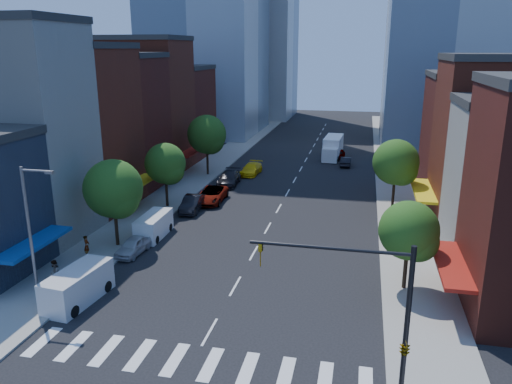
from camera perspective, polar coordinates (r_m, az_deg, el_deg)
ground at (r=30.56m, az=-5.32°, el=-15.64°), size 220.00×220.00×0.00m
sidewalk_left at (r=69.76m, az=-5.32°, el=2.82°), size 5.00×120.00×0.15m
sidewalk_right at (r=66.77m, az=15.62°, el=1.68°), size 5.00×120.00×0.15m
crosswalk at (r=28.19m, az=-7.25°, el=-18.72°), size 19.00×3.00×0.01m
bldg_left_1 at (r=47.39m, az=-26.06°, el=5.94°), size 12.00×8.00×18.00m
bldg_left_2 at (r=54.38m, az=-20.48°, el=6.61°), size 12.00×9.00×16.00m
bldg_left_3 at (r=61.69m, az=-16.23°, el=7.53°), size 12.00×8.00×15.00m
bldg_left_4 at (r=69.10m, az=-12.97°, el=9.46°), size 12.00×9.00×17.00m
bldg_left_5 at (r=77.98m, az=-9.92°, el=8.86°), size 12.00×10.00×13.00m
bldg_right_2 at (r=51.07m, az=26.72°, el=4.77°), size 12.00×10.00×15.00m
bldg_right_3 at (r=60.83m, az=24.40°, el=5.66°), size 12.00×10.00×13.00m
traffic_signal at (r=23.50m, az=15.41°, el=-14.92°), size 7.24×2.24×8.00m
streetlight at (r=34.27m, az=-24.26°, el=-3.68°), size 2.25×0.25×9.00m
tree_left_near at (r=42.11m, az=-15.85°, el=0.10°), size 4.80×4.80×7.30m
tree_left_mid at (r=51.82m, az=-10.20°, el=3.03°), size 4.20×4.20×6.65m
tree_left_far at (r=64.59m, az=-5.54°, el=6.39°), size 5.00×5.00×7.75m
tree_right_near at (r=34.88m, az=17.30°, el=-4.52°), size 4.00×4.00×6.20m
tree_right_far at (r=51.95m, az=15.84°, el=3.08°), size 4.60×4.60×7.20m
parked_car_front at (r=41.68m, az=-13.87°, el=-6.00°), size 1.86×4.11×1.37m
parked_car_second at (r=51.25m, az=-7.30°, el=-1.33°), size 1.96×4.88×1.58m
parked_car_third at (r=54.02m, az=-5.11°, el=-0.33°), size 2.85×5.87×1.61m
parked_car_rear at (r=60.71m, az=-3.10°, el=1.56°), size 2.57×5.66×1.61m
cargo_van_near at (r=35.01m, az=-19.83°, el=-10.18°), size 2.60×5.39×2.22m
cargo_van_far at (r=44.85m, az=-11.66°, el=-3.84°), size 1.99×4.73×2.00m
taxi at (r=65.65m, az=-0.54°, el=2.64°), size 2.36×5.17×1.47m
traffic_car_oncoming at (r=71.56m, az=10.21°, el=3.45°), size 1.42×4.00×1.31m
traffic_car_far at (r=76.71m, az=9.50°, el=4.38°), size 1.74×4.22×1.43m
box_truck at (r=76.38m, az=8.77°, el=4.97°), size 2.80×8.07×3.20m
pedestrian_near at (r=41.85m, az=-18.77°, el=-5.85°), size 0.55×0.70×1.70m
pedestrian_far at (r=37.61m, az=-22.03°, el=-8.57°), size 0.86×1.02×1.88m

